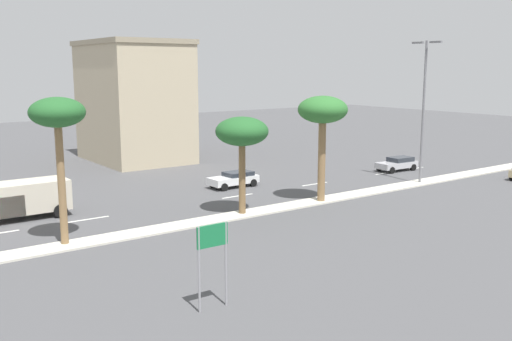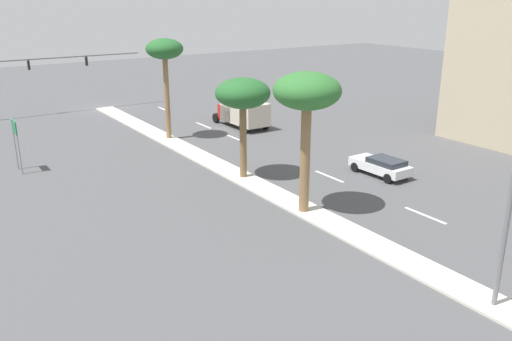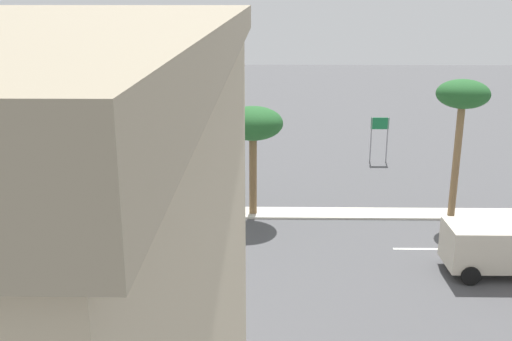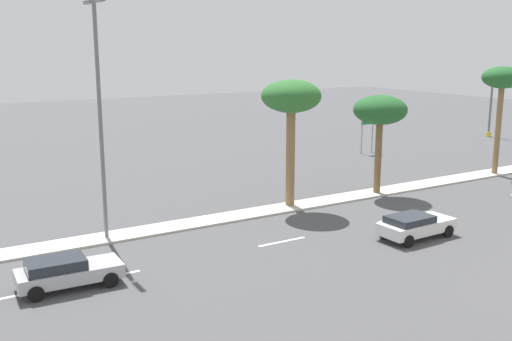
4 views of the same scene
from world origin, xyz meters
name	(u,v)px [view 3 (image 3 of 4)]	position (x,y,z in m)	size (l,w,h in m)	color
ground_plane	(80,213)	(0.00, 37.96, 0.00)	(160.00, 160.00, 0.00)	#4C4C4F
lane_stripe_left	(420,249)	(-5.08, 18.44, 0.01)	(0.20, 2.80, 0.01)	silver
lane_stripe_near	(196,247)	(-5.08, 30.27, 0.01)	(0.20, 2.80, 0.01)	silver
lane_stripe_far	(46,246)	(-5.08, 38.26, 0.01)	(0.20, 2.80, 0.01)	silver
directional_road_sign	(380,130)	(11.90, 17.57, 2.59)	(0.10, 1.43, 3.60)	gray
palm_tree_outboard	(463,99)	(-0.33, 15.39, 7.16)	(3.00, 3.00, 8.16)	olive
palm_tree_near	(253,125)	(-0.13, 27.33, 5.56)	(3.52, 3.52, 6.53)	brown
palm_tree_trailing	(137,106)	(0.23, 34.15, 6.61)	(3.61, 3.61, 7.72)	olive
sedan_white_left	(151,260)	(-8.12, 32.01, 0.70)	(1.98, 4.26, 1.27)	silver
box_truck	(506,247)	(-7.82, 15.13, 1.35)	(2.68, 6.07, 2.45)	#B21E19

